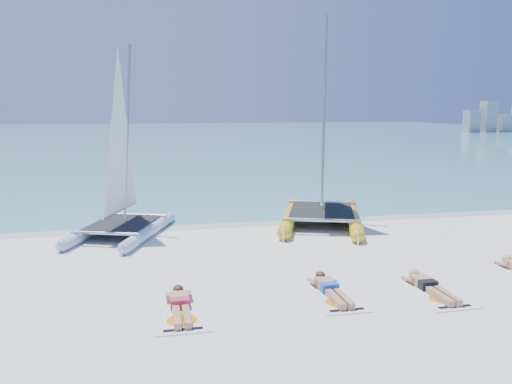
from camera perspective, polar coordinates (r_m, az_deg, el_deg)
The scene contains 12 objects.
ground at distance 12.05m, azimuth 4.19°, elevation -9.21°, with size 140.00×140.00×0.00m, color white.
sea at distance 74.12m, azimuth -9.43°, elevation 6.45°, with size 140.00×115.00×0.01m, color #6FB7BA.
wet_sand_strip at distance 17.20m, azimuth -0.87°, elevation -3.44°, with size 140.00×1.40×0.01m, color silver.
distant_skyline at distance 92.54m, azimuth 26.33°, elevation 7.39°, with size 14.00×2.00×5.00m.
catamaran_blue at distance 15.75m, azimuth -15.17°, elevation 1.70°, with size 3.51×4.90×6.06m.
catamaran_yellow at distance 17.31m, azimuth 7.67°, elevation 4.26°, with size 4.22×5.90×7.30m.
towel_a at distance 9.89m, azimuth -8.60°, elevation -13.53°, with size 1.00×1.85×0.02m, color white.
sunbather_a at distance 10.03m, azimuth -8.68°, elevation -12.53°, with size 0.37×1.73×0.26m.
towel_b at distance 10.71m, azimuth 8.81°, elevation -11.70°, with size 1.00×1.85×0.02m, color white.
sunbather_b at distance 10.84m, azimuth 8.46°, elevation -10.81°, with size 0.37×1.73×0.26m.
towel_c at distance 11.38m, azimuth 19.63°, elevation -10.86°, with size 1.00×1.85×0.02m, color white.
sunbather_c at distance 11.49m, azimuth 19.16°, elevation -10.05°, with size 0.37×1.73×0.26m.
Camera 1 is at (-3.19, -10.95, 3.87)m, focal length 35.00 mm.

